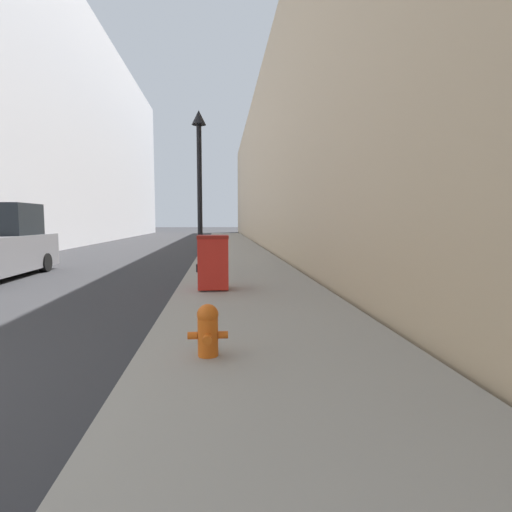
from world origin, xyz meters
name	(u,v)px	position (x,y,z in m)	size (l,w,h in m)	color
sidewalk_right	(234,252)	(5.49, 18.00, 0.07)	(3.60, 60.00, 0.13)	gray
building_right_stone	(337,167)	(13.39, 26.00, 5.70)	(12.00, 60.00, 11.40)	tan
fire_hydrant	(208,329)	(4.58, 1.56, 0.47)	(0.49, 0.37, 0.64)	#D15614
trash_bin	(213,262)	(4.57, 6.26, 0.80)	(0.73, 0.71, 1.29)	red
lamppost	(199,174)	(4.12, 9.52, 3.21)	(0.44, 0.44, 5.01)	black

